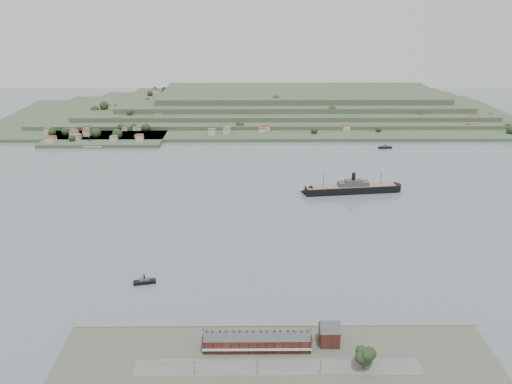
{
  "coord_description": "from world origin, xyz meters",
  "views": [
    {
      "loc": [
        -12.1,
        -377.13,
        170.16
      ],
      "look_at": [
        -8.97,
        30.0,
        10.93
      ],
      "focal_mm": 35.0,
      "sensor_mm": 36.0,
      "label": 1
    }
  ],
  "objects_px": {
    "gabled_building": "(329,333)",
    "steamship": "(348,189)",
    "fig_tree": "(365,356)",
    "terrace_row": "(257,341)",
    "tugboat": "(145,281)"
  },
  "relations": [
    {
      "from": "gabled_building",
      "to": "fig_tree",
      "type": "relative_size",
      "value": 1.16
    },
    {
      "from": "tugboat",
      "to": "fig_tree",
      "type": "distance_m",
      "value": 147.6
    },
    {
      "from": "gabled_building",
      "to": "tugboat",
      "type": "relative_size",
      "value": 0.97
    },
    {
      "from": "steamship",
      "to": "terrace_row",
      "type": "bearing_deg",
      "value": -111.37
    },
    {
      "from": "terrace_row",
      "to": "gabled_building",
      "type": "bearing_deg",
      "value": 6.12
    },
    {
      "from": "gabled_building",
      "to": "steamship",
      "type": "xyz_separation_m",
      "value": [
        49.76,
        218.94,
        -3.88
      ]
    },
    {
      "from": "terrace_row",
      "to": "fig_tree",
      "type": "height_order",
      "value": "fig_tree"
    },
    {
      "from": "steamship",
      "to": "tugboat",
      "type": "bearing_deg",
      "value": -135.24
    },
    {
      "from": "gabled_building",
      "to": "steamship",
      "type": "relative_size",
      "value": 0.15
    },
    {
      "from": "steamship",
      "to": "fig_tree",
      "type": "relative_size",
      "value": 7.99
    },
    {
      "from": "terrace_row",
      "to": "tugboat",
      "type": "bearing_deg",
      "value": 137.03
    },
    {
      "from": "gabled_building",
      "to": "steamship",
      "type": "distance_m",
      "value": 224.56
    },
    {
      "from": "gabled_building",
      "to": "tugboat",
      "type": "distance_m",
      "value": 125.14
    },
    {
      "from": "terrace_row",
      "to": "fig_tree",
      "type": "distance_m",
      "value": 54.23
    },
    {
      "from": "gabled_building",
      "to": "fig_tree",
      "type": "height_order",
      "value": "gabled_building"
    }
  ]
}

